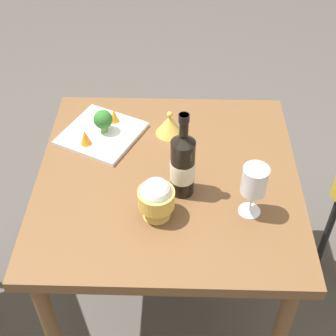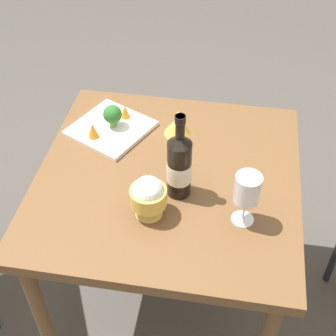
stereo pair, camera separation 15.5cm
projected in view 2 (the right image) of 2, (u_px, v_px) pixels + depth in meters
name	position (u px, v px, depth m)	size (l,w,h in m)	color
ground_plane	(168.00, 296.00, 2.08)	(8.00, 8.00, 0.00)	#4C4742
dining_table	(168.00, 193.00, 1.63)	(0.86, 0.86, 0.74)	brown
wine_bottle	(179.00, 165.00, 1.43)	(0.08, 0.08, 0.30)	black
wine_glass	(247.00, 190.00, 1.34)	(0.08, 0.08, 0.18)	white
rice_bowl	(148.00, 196.00, 1.40)	(0.11, 0.11, 0.14)	gold
rice_bowl_lid	(178.00, 125.00, 1.70)	(0.10, 0.10, 0.09)	gold
serving_plate	(111.00, 128.00, 1.73)	(0.33, 0.33, 0.02)	white
broccoli_floret	(113.00, 115.00, 1.70)	(0.07, 0.07, 0.09)	#729E4C
carrot_garnish_left	(125.00, 111.00, 1.75)	(0.04, 0.04, 0.05)	orange
carrot_garnish_right	(93.00, 130.00, 1.67)	(0.04, 0.04, 0.06)	orange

